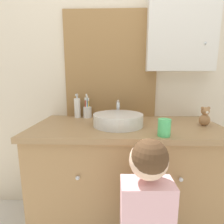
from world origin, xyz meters
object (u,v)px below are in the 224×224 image
child_figure (146,218)px  drinking_cup (164,128)px  soap_dispenser (77,108)px  toothbrush_holder (87,111)px  sink_basin (118,119)px  teddy_bear (205,117)px

child_figure → drinking_cup: (0.13, 0.24, 0.37)m
soap_dispenser → drinking_cup: soap_dispenser is taller
toothbrush_holder → soap_dispenser: (-0.08, 0.00, 0.03)m
sink_basin → toothbrush_holder: toothbrush_holder is taller
drinking_cup → toothbrush_holder: bearing=137.7°
child_figure → sink_basin: bearing=105.5°
toothbrush_holder → drinking_cup: size_ratio=2.03×
sink_basin → child_figure: (0.13, -0.47, -0.36)m
child_figure → teddy_bear: size_ratio=6.91×
soap_dispenser → toothbrush_holder: bearing=-2.5°
sink_basin → soap_dispenser: size_ratio=1.98×
sink_basin → teddy_bear: sink_basin is taller
soap_dispenser → drinking_cup: (0.59, -0.47, -0.03)m
soap_dispenser → teddy_bear: soap_dispenser is taller
sink_basin → teddy_bear: size_ratio=2.93×
drinking_cup → teddy_bear: bearing=34.4°
child_figure → teddy_bear: teddy_bear is taller
soap_dispenser → drinking_cup: bearing=-38.3°
soap_dispenser → teddy_bear: 0.96m
sink_basin → soap_dispenser: 0.42m
soap_dispenser → teddy_bear: (0.93, -0.24, -0.02)m
sink_basin → child_figure: bearing=-74.5°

